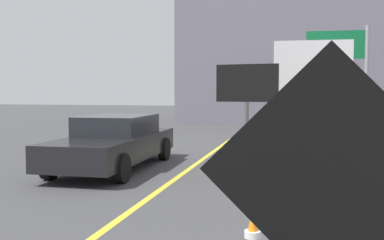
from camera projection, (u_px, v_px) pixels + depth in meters
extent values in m
cube|color=yellow|center=(113.00, 224.00, 6.83)|extent=(0.14, 36.00, 0.01)
cube|color=orange|center=(329.00, 171.00, 2.82)|extent=(1.55, 0.15, 1.56)
cube|color=black|center=(329.00, 172.00, 2.81)|extent=(1.63, 0.14, 1.63)
cube|color=black|center=(328.00, 171.00, 2.84)|extent=(0.28, 0.03, 0.52)
cube|color=orange|center=(246.00, 162.00, 11.45)|extent=(1.35, 1.94, 0.45)
cylinder|color=#4C4C4C|center=(247.00, 127.00, 11.39)|extent=(0.10, 0.10, 1.30)
cube|color=black|center=(247.00, 83.00, 11.32)|extent=(1.59, 0.31, 0.95)
sphere|color=yellow|center=(269.00, 83.00, 11.16)|extent=(0.09, 0.09, 0.09)
sphere|color=yellow|center=(257.00, 83.00, 11.27)|extent=(0.09, 0.09, 0.09)
sphere|color=yellow|center=(246.00, 83.00, 11.38)|extent=(0.09, 0.09, 0.09)
sphere|color=yellow|center=(234.00, 83.00, 11.49)|extent=(0.09, 0.09, 0.09)
sphere|color=yellow|center=(228.00, 76.00, 11.54)|extent=(0.09, 0.09, 0.09)
sphere|color=yellow|center=(228.00, 90.00, 11.57)|extent=(0.09, 0.09, 0.09)
cube|color=black|center=(304.00, 129.00, 16.98)|extent=(1.88, 7.83, 0.25)
cube|color=silver|center=(301.00, 100.00, 19.65)|extent=(2.33, 2.27, 1.90)
cube|color=silver|center=(307.00, 89.00, 15.71)|extent=(2.46, 5.37, 2.80)
cylinder|color=black|center=(276.00, 127.00, 19.78)|extent=(0.32, 0.91, 0.90)
cylinder|color=black|center=(326.00, 128.00, 19.37)|extent=(0.32, 0.91, 0.90)
cylinder|color=black|center=(275.00, 138.00, 14.90)|extent=(0.32, 0.91, 0.90)
cylinder|color=black|center=(342.00, 140.00, 14.50)|extent=(0.32, 0.91, 0.90)
cube|color=black|center=(114.00, 147.00, 11.67)|extent=(1.89, 5.13, 0.60)
cube|color=black|center=(117.00, 125.00, 11.89)|extent=(1.63, 2.32, 0.50)
cylinder|color=black|center=(122.00, 168.00, 9.86)|extent=(0.23, 0.66, 0.66)
cylinder|color=black|center=(50.00, 165.00, 10.24)|extent=(0.23, 0.66, 0.66)
cylinder|color=black|center=(164.00, 149.00, 13.14)|extent=(0.23, 0.66, 0.66)
cylinder|color=black|center=(109.00, 147.00, 13.52)|extent=(0.23, 0.66, 0.66)
cylinder|color=gray|center=(366.00, 81.00, 20.51)|extent=(0.18, 0.18, 5.00)
cube|color=#0F6033|center=(335.00, 45.00, 20.68)|extent=(2.60, 0.15, 1.30)
cube|color=white|center=(335.00, 45.00, 20.71)|extent=(1.82, 0.07, 0.18)
cube|color=slate|center=(303.00, 55.00, 28.86)|extent=(15.30, 6.63, 8.63)
cone|color=orange|center=(253.00, 237.00, 5.04)|extent=(0.28, 0.28, 0.71)
cylinder|color=white|center=(253.00, 234.00, 5.03)|extent=(0.19, 0.19, 0.08)
cube|color=black|center=(262.00, 201.00, 8.18)|extent=(0.36, 0.36, 0.03)
cone|color=orange|center=(262.00, 180.00, 8.16)|extent=(0.28, 0.28, 0.74)
cylinder|color=white|center=(262.00, 178.00, 8.15)|extent=(0.19, 0.19, 0.08)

